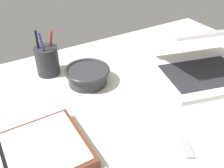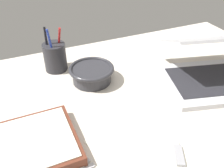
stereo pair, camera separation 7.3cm
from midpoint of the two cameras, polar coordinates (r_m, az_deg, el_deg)
The scene contains 6 objects.
desk_top at distance 73.62cm, azimuth 7.54°, elevation -8.12°, with size 140.00×100.00×2.00cm, color beige.
laptop at distance 92.00cm, azimuth 23.64°, elevation 3.51°, with size 37.27×38.03×18.61cm.
bowl at distance 84.98cm, azimuth -2.22°, elevation 2.36°, with size 15.44×15.44×5.58cm.
pen_cup at distance 92.13cm, azimuth -10.71°, elevation 6.09°, with size 8.11×8.11×16.75cm.
paper_sheet_front at distance 64.32cm, azimuth 12.48°, elevation -15.67°, with size 19.31×29.90×0.16cm, color silver.
usb_drive at distance 65.41cm, azimuth 18.26°, elevation -15.28°, with size 4.66×7.15×1.00cm.
Camera 2 is at (-26.64, -46.56, 51.09)cm, focal length 40.00 mm.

